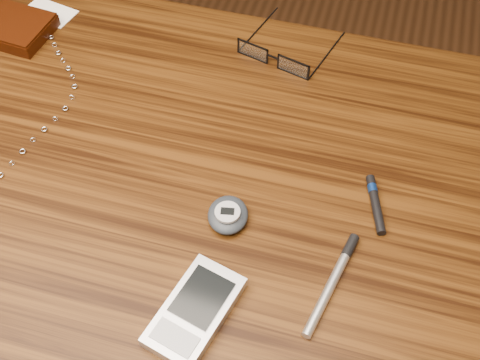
{
  "coord_description": "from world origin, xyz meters",
  "views": [
    {
      "loc": [
        0.19,
        -0.41,
        1.35
      ],
      "look_at": [
        0.07,
        0.02,
        0.76
      ],
      "focal_mm": 45.0,
      "sensor_mm": 36.0,
      "label": 1
    }
  ],
  "objects_px": {
    "desk": "(187,231)",
    "silver_pen": "(336,276)",
    "wallet_and_card": "(15,27)",
    "eyeglasses": "(275,57)",
    "pda_phone": "(195,311)",
    "pedometer": "(228,215)"
  },
  "relations": [
    {
      "from": "pedometer",
      "to": "silver_pen",
      "type": "xyz_separation_m",
      "value": [
        0.14,
        -0.04,
        -0.0
      ]
    },
    {
      "from": "wallet_and_card",
      "to": "silver_pen",
      "type": "xyz_separation_m",
      "value": [
        0.55,
        -0.28,
        -0.01
      ]
    },
    {
      "from": "desk",
      "to": "pda_phone",
      "type": "relative_size",
      "value": 7.77
    },
    {
      "from": "wallet_and_card",
      "to": "silver_pen",
      "type": "distance_m",
      "value": 0.62
    },
    {
      "from": "eyeglasses",
      "to": "pda_phone",
      "type": "distance_m",
      "value": 0.41
    },
    {
      "from": "eyeglasses",
      "to": "desk",
      "type": "bearing_deg",
      "value": -102.91
    },
    {
      "from": "eyeglasses",
      "to": "pedometer",
      "type": "xyz_separation_m",
      "value": [
        0.01,
        -0.28,
        -0.0
      ]
    },
    {
      "from": "desk",
      "to": "silver_pen",
      "type": "relative_size",
      "value": 7.31
    },
    {
      "from": "pda_phone",
      "to": "silver_pen",
      "type": "height_order",
      "value": "pda_phone"
    },
    {
      "from": "pedometer",
      "to": "eyeglasses",
      "type": "bearing_deg",
      "value": 92.29
    },
    {
      "from": "desk",
      "to": "eyeglasses",
      "type": "height_order",
      "value": "eyeglasses"
    },
    {
      "from": "wallet_and_card",
      "to": "eyeglasses",
      "type": "xyz_separation_m",
      "value": [
        0.4,
        0.04,
        0.0
      ]
    },
    {
      "from": "desk",
      "to": "wallet_and_card",
      "type": "distance_m",
      "value": 0.42
    },
    {
      "from": "silver_pen",
      "to": "wallet_and_card",
      "type": "bearing_deg",
      "value": 152.6
    },
    {
      "from": "wallet_and_card",
      "to": "desk",
      "type": "bearing_deg",
      "value": -31.78
    },
    {
      "from": "wallet_and_card",
      "to": "silver_pen",
      "type": "relative_size",
      "value": 1.03
    },
    {
      "from": "desk",
      "to": "eyeglasses",
      "type": "relative_size",
      "value": 6.68
    },
    {
      "from": "silver_pen",
      "to": "pedometer",
      "type": "bearing_deg",
      "value": 162.59
    },
    {
      "from": "eyeglasses",
      "to": "wallet_and_card",
      "type": "bearing_deg",
      "value": -173.93
    },
    {
      "from": "desk",
      "to": "silver_pen",
      "type": "height_order",
      "value": "silver_pen"
    },
    {
      "from": "eyeglasses",
      "to": "pda_phone",
      "type": "xyz_separation_m",
      "value": [
        0.01,
        -0.41,
        -0.0
      ]
    },
    {
      "from": "pda_phone",
      "to": "eyeglasses",
      "type": "bearing_deg",
      "value": 91.69
    }
  ]
}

